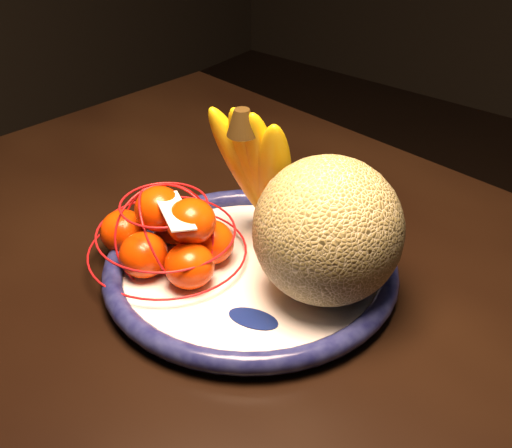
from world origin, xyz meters
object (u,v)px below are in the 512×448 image
Objects in this scene: banana_bunch at (261,165)px; fruit_bowl at (250,270)px; dining_table at (340,427)px; cantaloupe at (328,231)px; mandarin_bag at (169,236)px.

fruit_bowl is at bearing -65.67° from banana_bunch.
fruit_bowl reaches higher than dining_table.
fruit_bowl is 0.12m from cantaloupe.
fruit_bowl is 0.12m from banana_bunch.
fruit_bowl is 2.12× the size of cantaloupe.
fruit_bowl is 1.71× the size of banana_bunch.
dining_table is at bearing -35.39° from banana_bunch.
dining_table is 7.31× the size of mandarin_bag.
banana_bunch reaches higher than dining_table.
dining_table is at bearing -3.80° from mandarin_bag.
banana_bunch is (-0.12, 0.04, 0.02)m from cantaloupe.
dining_table is 9.78× the size of cantaloupe.
cantaloupe is (-0.08, 0.08, 0.17)m from dining_table.
mandarin_bag is at bearing -153.27° from fruit_bowl.
fruit_bowl is (-0.16, 0.06, 0.09)m from dining_table.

